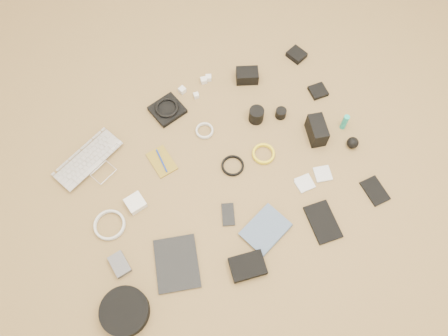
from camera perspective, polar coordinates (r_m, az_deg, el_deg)
name	(u,v)px	position (r m, az deg, el deg)	size (l,w,h in m)	color
laptop	(95,166)	(2.17, -16.47, 0.30)	(0.34, 0.24, 0.03)	silver
headphone_pouch	(167,110)	(2.25, -7.42, 7.54)	(0.15, 0.14, 0.03)	black
headphones	(167,108)	(2.24, -7.48, 7.83)	(0.12, 0.12, 0.02)	black
charger_a	(182,90)	(2.31, -5.48, 10.10)	(0.03, 0.03, 0.03)	silver
charger_b	(204,80)	(2.34, -2.67, 11.36)	(0.03, 0.03, 0.03)	silver
charger_c	(209,78)	(2.35, -2.04, 11.69)	(0.03, 0.03, 0.03)	silver
charger_d	(196,95)	(2.29, -3.65, 9.45)	(0.03, 0.03, 0.02)	silver
dslr_camera	(247,76)	(2.33, 3.04, 11.96)	(0.11, 0.08, 0.07)	black
lens_pouch	(297,55)	(2.47, 9.46, 14.39)	(0.08, 0.09, 0.03)	black
notebook_olive	(162,161)	(2.12, -8.12, 0.86)	(0.10, 0.15, 0.01)	olive
pen_blue	(162,161)	(2.12, -8.15, 0.95)	(0.01, 0.01, 0.13)	#122B96
cable_white_a	(205,131)	(2.18, -2.55, 4.82)	(0.09, 0.09, 0.01)	silver
lens_a	(256,115)	(2.19, 4.24, 6.92)	(0.07, 0.07, 0.08)	black
lens_b	(281,113)	(2.23, 7.43, 7.11)	(0.05, 0.05, 0.05)	black
card_reader	(318,91)	(2.35, 12.19, 9.79)	(0.08, 0.08, 0.02)	black
power_brick	(135,203)	(2.04, -11.49, -4.50)	(0.08, 0.08, 0.03)	silver
cable_white_b	(110,225)	(2.05, -14.69, -7.25)	(0.14, 0.14, 0.01)	silver
cable_black	(233,166)	(2.09, 1.14, 0.26)	(0.11, 0.11, 0.01)	black
cable_yellow	(263,154)	(2.12, 5.17, 1.79)	(0.11, 0.11, 0.01)	yellow
flash	(317,130)	(2.18, 12.03, 4.84)	(0.07, 0.14, 0.10)	black
lens_cleaner	(345,122)	(2.24, 15.48, 5.81)	(0.03, 0.03, 0.10)	#1AA994
battery_charger	(120,264)	(1.98, -13.47, -12.15)	(0.07, 0.10, 0.03)	#525256
tablet	(177,263)	(1.95, -6.18, -12.29)	(0.18, 0.24, 0.01)	black
phone	(228,214)	(2.00, 0.54, -6.09)	(0.06, 0.11, 0.01)	black
filter_case_left	(304,184)	(2.09, 10.38, -2.12)	(0.07, 0.07, 0.01)	silver
filter_case_mid	(305,183)	(2.09, 10.50, -1.97)	(0.08, 0.08, 0.01)	silver
filter_case_right	(323,174)	(2.12, 12.76, -0.75)	(0.08, 0.08, 0.01)	silver
air_blower	(353,143)	(2.21, 16.46, 3.18)	(0.06, 0.06, 0.06)	black
headphone_case	(125,311)	(1.92, -12.84, -17.79)	(0.20, 0.20, 0.06)	black
drive_case	(248,266)	(1.92, 3.10, -12.68)	(0.15, 0.11, 0.04)	black
paperback	(278,241)	(1.97, 7.09, -9.43)	(0.15, 0.20, 0.02)	#475B78
notebook_black_a	(323,222)	(2.03, 12.78, -6.89)	(0.12, 0.19, 0.01)	black
notebook_black_b	(375,191)	(2.16, 19.11, -2.84)	(0.09, 0.13, 0.01)	black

